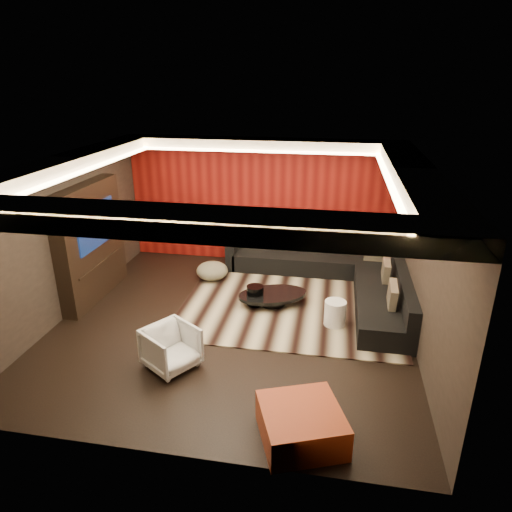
% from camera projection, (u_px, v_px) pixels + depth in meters
% --- Properties ---
extents(floor, '(6.00, 6.00, 0.02)m').
position_uv_depth(floor, '(233.00, 324.00, 7.93)').
color(floor, black).
rests_on(floor, ground).
extents(ceiling, '(6.00, 6.00, 0.02)m').
position_uv_depth(ceiling, '(229.00, 161.00, 6.89)').
color(ceiling, silver).
rests_on(ceiling, ground).
extents(wall_back, '(6.00, 0.02, 2.80)m').
position_uv_depth(wall_back, '(262.00, 201.00, 10.16)').
color(wall_back, black).
rests_on(wall_back, ground).
extents(wall_left, '(0.02, 6.00, 2.80)m').
position_uv_depth(wall_left, '(62.00, 237.00, 7.91)').
color(wall_left, black).
rests_on(wall_left, ground).
extents(wall_right, '(0.02, 6.00, 2.80)m').
position_uv_depth(wall_right, '(425.00, 261.00, 6.92)').
color(wall_right, black).
rests_on(wall_right, ground).
extents(red_feature_wall, '(5.98, 0.05, 2.78)m').
position_uv_depth(red_feature_wall, '(262.00, 202.00, 10.13)').
color(red_feature_wall, '#6B0C0A').
rests_on(red_feature_wall, ground).
extents(soffit_back, '(6.00, 0.60, 0.22)m').
position_uv_depth(soffit_back, '(260.00, 144.00, 9.40)').
color(soffit_back, silver).
rests_on(soffit_back, ground).
extents(soffit_front, '(6.00, 0.60, 0.22)m').
position_uv_depth(soffit_front, '(166.00, 221.00, 4.46)').
color(soffit_front, silver).
rests_on(soffit_front, ground).
extents(soffit_left, '(0.60, 4.80, 0.22)m').
position_uv_depth(soffit_left, '(67.00, 163.00, 7.38)').
color(soffit_left, silver).
rests_on(soffit_left, ground).
extents(soffit_right, '(0.60, 4.80, 0.22)m').
position_uv_depth(soffit_right, '(414.00, 176.00, 6.49)').
color(soffit_right, silver).
rests_on(soffit_right, ground).
extents(cove_back, '(4.80, 0.08, 0.04)m').
position_uv_depth(cove_back, '(257.00, 151.00, 9.12)').
color(cove_back, '#FFD899').
rests_on(cove_back, ground).
extents(cove_front, '(4.80, 0.08, 0.04)m').
position_uv_depth(cove_front, '(179.00, 220.00, 4.81)').
color(cove_front, '#FFD899').
rests_on(cove_front, ground).
extents(cove_left, '(0.08, 4.80, 0.04)m').
position_uv_depth(cove_left, '(87.00, 170.00, 7.35)').
color(cove_left, '#FFD899').
rests_on(cove_left, ground).
extents(cove_right, '(0.08, 4.80, 0.04)m').
position_uv_depth(cove_right, '(389.00, 181.00, 6.58)').
color(cove_right, '#FFD899').
rests_on(cove_right, ground).
extents(tv_surround, '(0.30, 2.00, 2.20)m').
position_uv_depth(tv_surround, '(91.00, 243.00, 8.54)').
color(tv_surround, black).
rests_on(tv_surround, ground).
extents(tv_screen, '(0.04, 1.30, 0.80)m').
position_uv_depth(tv_screen, '(96.00, 225.00, 8.38)').
color(tv_screen, black).
rests_on(tv_screen, ground).
extents(tv_shelf, '(0.04, 1.60, 0.04)m').
position_uv_depth(tv_shelf, '(101.00, 263.00, 8.66)').
color(tv_shelf, black).
rests_on(tv_shelf, ground).
extents(rug, '(4.01, 3.01, 0.02)m').
position_uv_depth(rug, '(290.00, 307.00, 8.46)').
color(rug, '#BBAE89').
rests_on(rug, floor).
extents(coffee_table, '(1.69, 1.69, 0.22)m').
position_uv_depth(coffee_table, '(272.00, 298.00, 8.53)').
color(coffee_table, black).
rests_on(coffee_table, rug).
extents(drum_stool, '(0.41, 0.41, 0.37)m').
position_uv_depth(drum_stool, '(255.00, 295.00, 8.48)').
color(drum_stool, black).
rests_on(drum_stool, rug).
extents(striped_pouf, '(0.68, 0.68, 0.36)m').
position_uv_depth(striped_pouf, '(212.00, 271.00, 9.55)').
color(striped_pouf, beige).
rests_on(striped_pouf, rug).
extents(white_side_table, '(0.41, 0.41, 0.46)m').
position_uv_depth(white_side_table, '(335.00, 313.00, 7.79)').
color(white_side_table, white).
rests_on(white_side_table, floor).
extents(orange_ottoman, '(1.19, 1.19, 0.41)m').
position_uv_depth(orange_ottoman, '(301.00, 424.00, 5.35)').
color(orange_ottoman, maroon).
rests_on(orange_ottoman, floor).
extents(armchair, '(0.96, 0.96, 0.64)m').
position_uv_depth(armchair, '(171.00, 348.00, 6.65)').
color(armchair, silver).
rests_on(armchair, floor).
extents(sectional_sofa, '(3.65, 3.50, 0.75)m').
position_uv_depth(sectional_sofa, '(336.00, 274.00, 9.25)').
color(sectional_sofa, black).
rests_on(sectional_sofa, floor).
extents(throw_pillows, '(3.07, 2.77, 0.50)m').
position_uv_depth(throw_pillows, '(339.00, 257.00, 9.14)').
color(throw_pillows, beige).
rests_on(throw_pillows, sectional_sofa).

